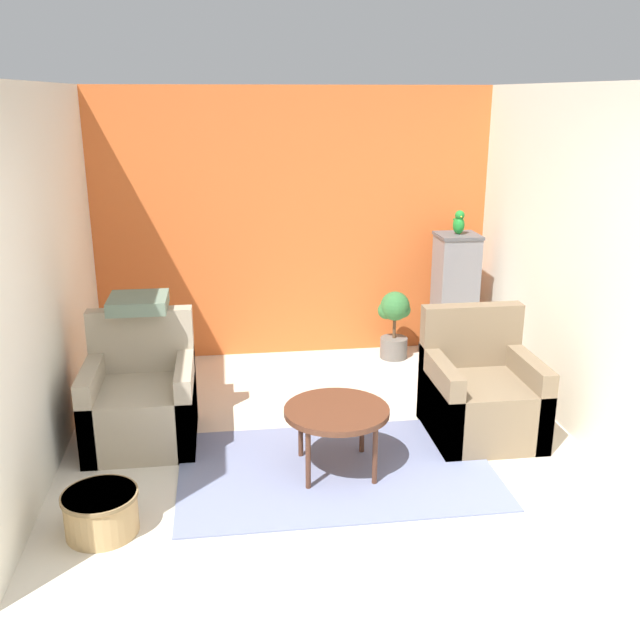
{
  "coord_description": "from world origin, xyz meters",
  "views": [
    {
      "loc": [
        -0.69,
        -3.18,
        2.51
      ],
      "look_at": [
        0.0,
        1.81,
        0.91
      ],
      "focal_mm": 40.0,
      "sensor_mm": 36.0,
      "label": 1
    }
  ],
  "objects": [
    {
      "name": "throw_pillow",
      "position": [
        -1.35,
        2.14,
        1.0
      ],
      "size": [
        0.43,
        0.43,
        0.1
      ],
      "color": "slate",
      "rests_on": "armchair_left"
    },
    {
      "name": "potted_plant",
      "position": [
        0.94,
        3.32,
        0.39
      ],
      "size": [
        0.31,
        0.29,
        0.68
      ],
      "color": "#66605B",
      "rests_on": "ground_plane"
    },
    {
      "name": "wicker_basket",
      "position": [
        -1.47,
        0.65,
        0.14
      ],
      "size": [
        0.45,
        0.45,
        0.26
      ],
      "color": "tan",
      "rests_on": "ground_plane"
    },
    {
      "name": "wall_right",
      "position": [
        1.93,
        1.81,
        1.3
      ],
      "size": [
        0.06,
        3.63,
        2.59
      ],
      "color": "silver",
      "rests_on": "ground_plane"
    },
    {
      "name": "ground_plane",
      "position": [
        0.0,
        0.0,
        0.0
      ],
      "size": [
        20.0,
        20.0,
        0.0
      ],
      "primitive_type": "plane",
      "color": "beige",
      "rests_on": "ground"
    },
    {
      "name": "birdcage",
      "position": [
        1.51,
        3.22,
        0.59
      ],
      "size": [
        0.52,
        0.52,
        1.25
      ],
      "color": "#555559",
      "rests_on": "ground_plane"
    },
    {
      "name": "coffee_table",
      "position": [
        0.03,
        1.19,
        0.43
      ],
      "size": [
        0.72,
        0.72,
        0.47
      ],
      "color": "#512D1E",
      "rests_on": "ground_plane"
    },
    {
      "name": "wall_left",
      "position": [
        -1.93,
        1.81,
        1.3
      ],
      "size": [
        0.06,
        3.63,
        2.59
      ],
      "color": "silver",
      "rests_on": "ground_plane"
    },
    {
      "name": "armchair_right",
      "position": [
        1.21,
        1.61,
        0.31
      ],
      "size": [
        0.79,
        0.8,
        0.95
      ],
      "color": "#7A664C",
      "rests_on": "ground_plane"
    },
    {
      "name": "armchair_left",
      "position": [
        -1.35,
        1.85,
        0.31
      ],
      "size": [
        0.79,
        0.8,
        0.95
      ],
      "color": "tan",
      "rests_on": "ground_plane"
    },
    {
      "name": "wall_back_accent",
      "position": [
        0.0,
        3.66,
        1.3
      ],
      "size": [
        3.93,
        0.06,
        2.59
      ],
      "color": "orange",
      "rests_on": "ground_plane"
    },
    {
      "name": "parrot",
      "position": [
        1.51,
        3.22,
        1.36
      ],
      "size": [
        0.11,
        0.19,
        0.23
      ],
      "color": "#1E842D",
      "rests_on": "birdcage"
    },
    {
      "name": "area_rug",
      "position": [
        0.03,
        1.19,
        0.01
      ],
      "size": [
        2.18,
        1.37,
        0.01
      ],
      "color": "slate",
      "rests_on": "ground_plane"
    }
  ]
}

